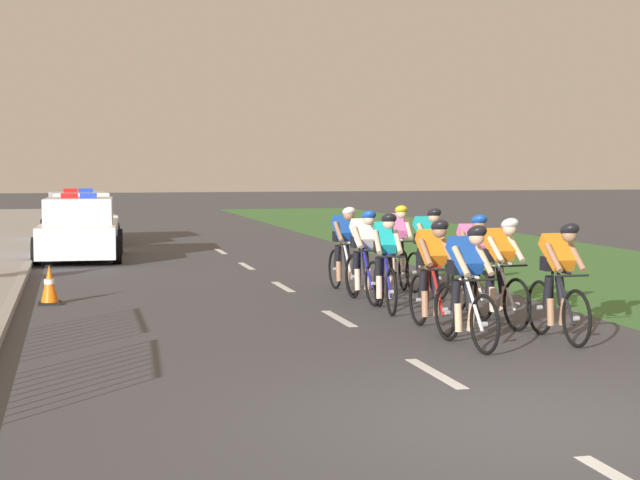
% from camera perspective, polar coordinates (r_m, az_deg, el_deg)
% --- Properties ---
extents(ground_plane, '(160.00, 160.00, 0.00)m').
position_cam_1_polar(ground_plane, '(8.96, 11.56, -10.25)').
color(ground_plane, '#424247').
extents(kerb_edge, '(0.16, 60.00, 0.13)m').
position_cam_1_polar(kerb_edge, '(21.95, -16.45, -1.61)').
color(kerb_edge, '#9E9E99').
rests_on(kerb_edge, ground).
extents(grass_verge, '(7.00, 60.00, 0.01)m').
position_cam_1_polar(grass_verge, '(24.52, 12.67, -1.09)').
color(grass_verge, '#3D7033').
rests_on(grass_verge, ground).
extents(lane_markings_centre, '(0.14, 21.60, 0.01)m').
position_cam_1_polar(lane_markings_centre, '(16.59, -0.72, -3.49)').
color(lane_markings_centre, white).
rests_on(lane_markings_centre, ground).
extents(cyclist_lead, '(0.44, 1.72, 1.56)m').
position_cam_1_polar(cyclist_lead, '(12.35, 8.38, -2.52)').
color(cyclist_lead, black).
rests_on(cyclist_lead, ground).
extents(cyclist_second, '(0.42, 1.72, 1.56)m').
position_cam_1_polar(cyclist_second, '(13.05, 13.50, -2.23)').
color(cyclist_second, black).
rests_on(cyclist_second, ground).
extents(cyclist_third, '(0.42, 1.72, 1.56)m').
position_cam_1_polar(cyclist_third, '(13.52, 6.44, -1.92)').
color(cyclist_third, black).
rests_on(cyclist_third, ground).
extents(cyclist_fourth, '(0.44, 1.72, 1.56)m').
position_cam_1_polar(cyclist_fourth, '(14.13, 10.24, -1.70)').
color(cyclist_fourth, black).
rests_on(cyclist_fourth, ground).
extents(cyclist_fifth, '(0.45, 1.72, 1.56)m').
position_cam_1_polar(cyclist_fifth, '(15.33, 3.76, -1.18)').
color(cyclist_fifth, black).
rests_on(cyclist_fifth, ground).
extents(cyclist_sixth, '(0.42, 1.72, 1.56)m').
position_cam_1_polar(cyclist_sixth, '(15.09, 8.70, -1.31)').
color(cyclist_sixth, black).
rests_on(cyclist_sixth, ground).
extents(cyclist_seventh, '(0.43, 1.72, 1.56)m').
position_cam_1_polar(cyclist_seventh, '(16.36, 2.49, -0.84)').
color(cyclist_seventh, black).
rests_on(cyclist_seventh, ground).
extents(cyclist_eighth, '(0.44, 1.72, 1.56)m').
position_cam_1_polar(cyclist_eighth, '(17.18, 6.15, -0.62)').
color(cyclist_eighth, black).
rests_on(cyclist_eighth, ground).
extents(cyclist_ninth, '(0.43, 1.72, 1.56)m').
position_cam_1_polar(cyclist_ninth, '(17.66, 1.39, -0.46)').
color(cyclist_ninth, black).
rests_on(cyclist_ninth, ground).
extents(cyclist_tenth, '(0.45, 1.72, 1.56)m').
position_cam_1_polar(cyclist_tenth, '(18.43, 4.48, -0.28)').
color(cyclist_tenth, black).
rests_on(cyclist_tenth, ground).
extents(police_car_nearest, '(2.19, 4.49, 1.59)m').
position_cam_1_polar(police_car_nearest, '(24.71, -13.58, 0.50)').
color(police_car_nearest, white).
rests_on(police_car_nearest, ground).
extents(police_car_second, '(2.27, 4.53, 1.59)m').
position_cam_1_polar(police_car_second, '(30.14, -13.66, 1.15)').
color(police_car_second, silver).
rests_on(police_car_second, ground).
extents(traffic_cone_near, '(0.36, 0.36, 0.64)m').
position_cam_1_polar(traffic_cone_near, '(16.71, -15.22, -2.51)').
color(traffic_cone_near, black).
rests_on(traffic_cone_near, ground).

